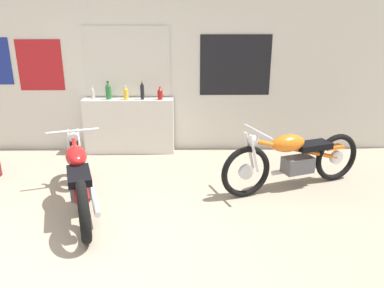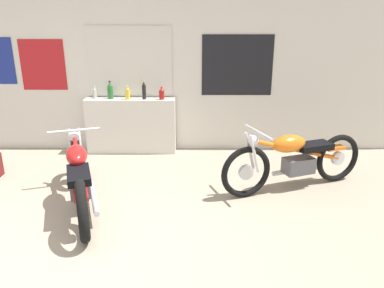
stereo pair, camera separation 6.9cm
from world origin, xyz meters
name	(u,v)px [view 2 (the right image)]	position (x,y,z in m)	size (l,w,h in m)	color
ground_plane	(56,261)	(0.00, 0.00, 0.00)	(24.00, 24.00, 0.00)	gray
wall_back	(115,65)	(0.01, 3.15, 1.40)	(10.00, 0.07, 2.80)	silver
sill_counter	(131,126)	(0.25, 2.97, 0.45)	(1.44, 0.28, 0.89)	silver
bottle_leftmost	(95,93)	(-0.31, 2.98, 0.98)	(0.06, 0.06, 0.20)	#B7B2A8
bottle_left_center	(110,91)	(-0.05, 2.97, 1.02)	(0.09, 0.09, 0.29)	#23662D
bottle_center	(128,93)	(0.23, 2.93, 0.99)	(0.08, 0.08, 0.22)	gold
bottle_right_center	(144,91)	(0.49, 2.94, 1.03)	(0.06, 0.06, 0.31)	black
bottle_rightmost	(162,94)	(0.77, 2.93, 0.98)	(0.08, 0.08, 0.20)	maroon
motorcycle_red	(79,176)	(-0.06, 1.06, 0.39)	(0.88, 2.02, 0.79)	black
motorcycle_orange	(295,159)	(2.57, 1.57, 0.42)	(1.95, 0.89, 0.85)	black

